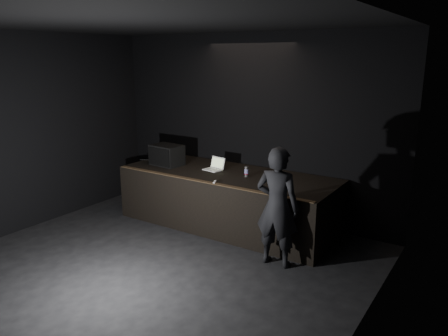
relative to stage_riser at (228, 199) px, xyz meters
name	(u,v)px	position (x,y,z in m)	size (l,w,h in m)	color
ground	(121,286)	(0.00, -2.73, -0.50)	(7.00, 7.00, 0.00)	black
room_walls	(111,142)	(0.00, -2.73, 1.52)	(6.10, 7.10, 3.52)	black
stage_riser	(228,199)	(0.00, 0.00, 0.00)	(4.00, 1.50, 1.00)	black
riser_lip	(205,182)	(0.00, -0.71, 0.51)	(3.92, 0.10, 0.01)	brown
stage_monitor	(167,155)	(-1.33, -0.15, 0.70)	(0.63, 0.49, 0.40)	black
cable	(161,160)	(-1.68, 0.10, 0.51)	(0.02, 0.02, 0.88)	black
laptop	(215,167)	(-0.34, 0.07, 0.56)	(0.37, 0.35, 0.23)	white
beer_can	(246,172)	(0.40, -0.03, 0.59)	(0.08, 0.08, 0.18)	silver
plastic_cup	(221,169)	(-0.17, 0.01, 0.55)	(0.09, 0.09, 0.11)	white
wii_remote	(215,182)	(0.16, -0.65, 0.51)	(0.03, 0.15, 0.03)	white
person	(277,207)	(1.47, -0.95, 0.41)	(0.67, 0.44, 1.82)	black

